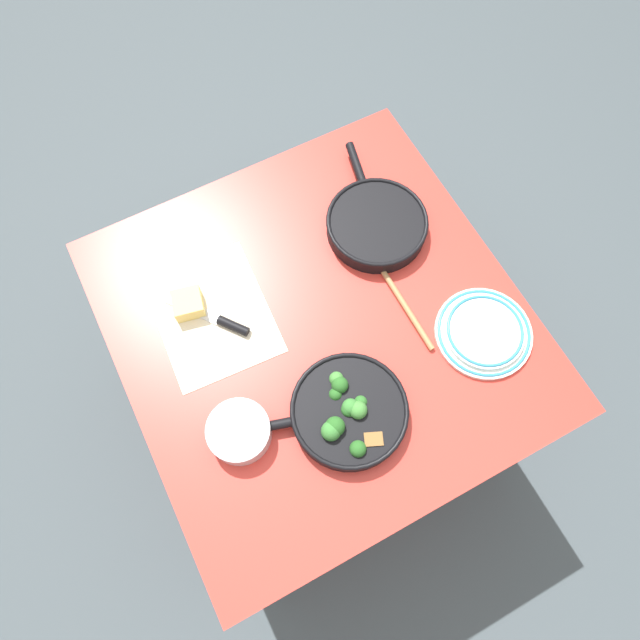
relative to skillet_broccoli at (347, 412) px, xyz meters
The scene contains 10 objects.
ground_plane 0.80m from the skillet_broccoli, 12.56° to the right, with size 14.00×14.00×0.00m, color #424C51.
dining_table_red 0.27m from the skillet_broccoli, 12.56° to the right, with size 1.06×1.02×0.73m.
skillet_broccoli is the anchor object (origin of this frame).
skillet_eggs 0.53m from the skillet_broccoli, 37.38° to the right, with size 0.41×0.28×0.05m.
wooden_spoon 0.39m from the skillet_broccoli, 44.46° to the right, with size 0.37×0.04×0.02m.
parchment_sheet 0.43m from the skillet_broccoli, 24.85° to the left, with size 0.36×0.30×0.00m.
grater_knife 0.41m from the skillet_broccoli, 25.29° to the left, with size 0.20×0.16×0.02m.
cheese_block 0.49m from the skillet_broccoli, 27.30° to the left, with size 0.09×0.09×0.05m.
dinner_plate_stack 0.41m from the skillet_broccoli, 86.95° to the right, with size 0.25×0.25×0.03m.
prep_bowl_steel 0.26m from the skillet_broccoli, 72.74° to the left, with size 0.15×0.15×0.06m.
Camera 1 is at (-0.48, 0.25, 2.10)m, focal length 32.00 mm.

